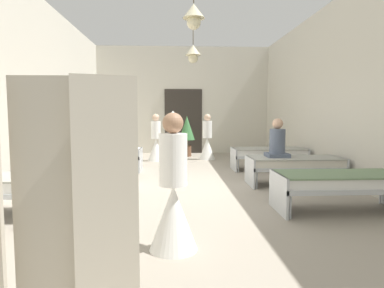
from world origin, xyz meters
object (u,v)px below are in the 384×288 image
(bed_left_row_0, at_px, (48,185))
(nurse_far_aisle, at_px, (207,143))
(bed_right_row_1, at_px, (294,164))
(bed_right_row_0, at_px, (340,182))
(nurse_near_aisle, at_px, (173,201))
(nurse_mid_aisle, at_px, (156,144))
(patient_seated_primary, at_px, (277,143))
(potted_plant, at_px, (187,131))
(bed_left_row_1, at_px, (84,165))
(bed_left_row_2, at_px, (104,154))
(bed_right_row_2, at_px, (269,153))
(privacy_screen, at_px, (43,206))

(bed_left_row_0, distance_m, nurse_far_aisle, 6.59)
(bed_right_row_1, bearing_deg, bed_left_row_0, -156.09)
(bed_left_row_0, xyz_separation_m, bed_right_row_0, (4.29, 0.00, 0.00))
(bed_right_row_0, height_order, nurse_near_aisle, nurse_near_aisle)
(nurse_mid_aisle, distance_m, patient_seated_primary, 4.58)
(potted_plant, bearing_deg, bed_right_row_0, -73.10)
(bed_left_row_1, bearing_deg, nurse_mid_aisle, 71.79)
(bed_right_row_0, distance_m, bed_right_row_1, 1.90)
(nurse_near_aisle, bearing_deg, potted_plant, -98.25)
(nurse_near_aisle, height_order, nurse_far_aisle, same)
(bed_right_row_1, xyz_separation_m, nurse_mid_aisle, (-3.06, 3.74, 0.09))
(bed_left_row_2, relative_size, patient_seated_primary, 2.38)
(nurse_far_aisle, bearing_deg, bed_left_row_0, 31.35)
(bed_right_row_2, bearing_deg, potted_plant, 124.86)
(nurse_far_aisle, bearing_deg, bed_left_row_1, 21.72)
(nurse_far_aisle, bearing_deg, bed_right_row_2, 90.85)
(bed_right_row_0, xyz_separation_m, patient_seated_primary, (-0.35, 1.96, 0.43))
(bed_left_row_1, relative_size, nurse_near_aisle, 1.28)
(bed_right_row_0, height_order, potted_plant, potted_plant)
(nurse_mid_aisle, xyz_separation_m, patient_seated_primary, (2.71, -3.68, 0.34))
(bed_left_row_0, bearing_deg, patient_seated_primary, 26.47)
(bed_left_row_2, bearing_deg, bed_right_row_2, 0.00)
(bed_left_row_1, distance_m, nurse_mid_aisle, 3.93)
(bed_right_row_2, height_order, patient_seated_primary, patient_seated_primary)
(bed_right_row_0, bearing_deg, bed_left_row_1, 156.09)
(nurse_mid_aisle, distance_m, nurse_far_aisle, 1.67)
(bed_left_row_1, xyz_separation_m, nurse_mid_aisle, (1.23, 3.74, 0.09))
(nurse_mid_aisle, height_order, nurse_far_aisle, same)
(nurse_mid_aisle, bearing_deg, privacy_screen, 12.84)
(bed_right_row_1, height_order, nurse_far_aisle, nurse_far_aisle)
(bed_left_row_1, xyz_separation_m, bed_left_row_2, (0.00, 1.90, 0.00))
(bed_right_row_2, xyz_separation_m, patient_seated_primary, (-0.35, -1.84, 0.43))
(bed_left_row_0, height_order, patient_seated_primary, patient_seated_primary)
(bed_right_row_0, relative_size, bed_left_row_1, 1.00)
(bed_left_row_2, bearing_deg, privacy_screen, -81.57)
(patient_seated_primary, bearing_deg, privacy_screen, -123.16)
(bed_left_row_0, xyz_separation_m, bed_right_row_2, (4.29, 3.80, 0.00))
(privacy_screen, bearing_deg, bed_left_row_1, 102.61)
(bed_left_row_1, bearing_deg, potted_plant, 65.16)
(bed_right_row_1, distance_m, privacy_screen, 5.63)
(bed_left_row_1, distance_m, bed_right_row_2, 4.69)
(bed_right_row_0, xyz_separation_m, bed_left_row_2, (-4.29, 3.80, 0.00))
(bed_right_row_1, xyz_separation_m, bed_left_row_2, (-4.29, 1.90, 0.00))
(bed_left_row_1, xyz_separation_m, nurse_far_aisle, (2.87, 4.03, 0.09))
(bed_left_row_2, xyz_separation_m, privacy_screen, (0.95, -6.41, 0.41))
(bed_left_row_1, bearing_deg, privacy_screen, -78.11)
(bed_left_row_1, height_order, bed_right_row_1, same)
(bed_right_row_1, bearing_deg, patient_seated_primary, 170.33)
(bed_right_row_0, relative_size, potted_plant, 1.35)
(bed_left_row_2, xyz_separation_m, nurse_near_aisle, (1.80, -5.12, 0.09))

